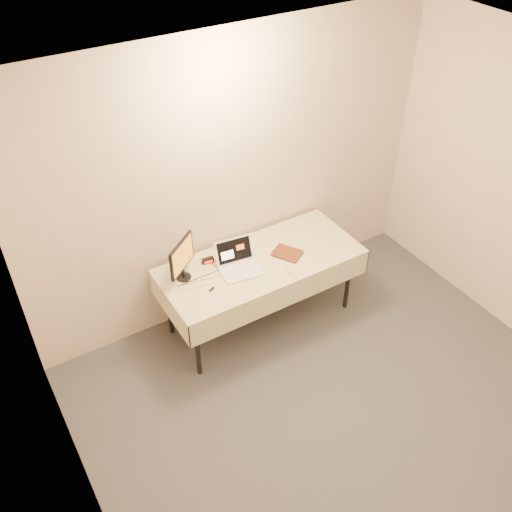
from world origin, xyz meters
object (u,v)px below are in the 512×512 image
laptop (238,263)px  book (283,249)px  monitor (182,257)px  table (261,266)px

laptop → book: book is taller
monitor → book: bearing=-53.1°
monitor → book: size_ratio=1.52×
laptop → monitor: (-0.48, 0.13, 0.17)m
table → book: size_ratio=7.28×
table → monitor: size_ratio=4.80×
laptop → monitor: monitor is taller
table → book: 0.27m
table → laptop: size_ratio=4.71×
monitor → book: monitor is taller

